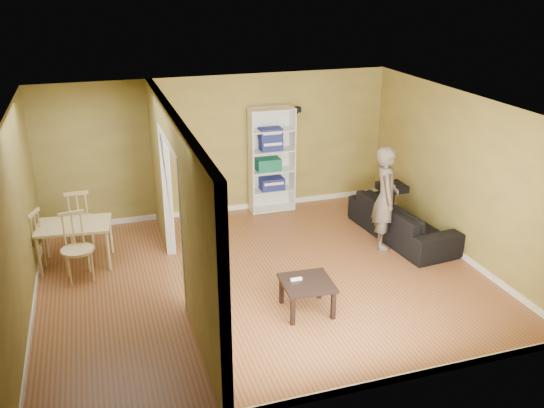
{
  "coord_description": "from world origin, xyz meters",
  "views": [
    {
      "loc": [
        -2.18,
        -7.32,
        4.26
      ],
      "look_at": [
        0.2,
        0.2,
        1.1
      ],
      "focal_mm": 38.0,
      "sensor_mm": 36.0,
      "label": 1
    }
  ],
  "objects": [
    {
      "name": "paper_box_navy_b",
      "position": [
        0.93,
        2.56,
        1.31
      ],
      "size": [
        0.41,
        0.27,
        0.21
      ],
      "primitive_type": "cube",
      "color": "navy",
      "rests_on": "bookshelf"
    },
    {
      "name": "paper_box_navy_c",
      "position": [
        0.92,
        2.56,
        1.52
      ],
      "size": [
        0.42,
        0.27,
        0.21
      ],
      "primitive_type": "cube",
      "color": "navy",
      "rests_on": "bookshelf"
    },
    {
      "name": "person",
      "position": [
        2.24,
        0.47,
        1.01
      ],
      "size": [
        0.9,
        0.81,
        2.03
      ],
      "primitive_type": "imported",
      "rotation": [
        0.0,
        0.0,
        1.19
      ],
      "color": "slate",
      "rests_on": "ground"
    },
    {
      "name": "chair_left",
      "position": [
        -3.34,
        1.3,
        0.5
      ],
      "size": [
        0.59,
        0.59,
        0.99
      ],
      "primitive_type": null,
      "rotation": [
        0.0,
        0.0,
        -1.95
      ],
      "color": "tan",
      "rests_on": "ground"
    },
    {
      "name": "sofa",
      "position": [
        2.7,
        0.67,
        0.42
      ],
      "size": [
        2.3,
        1.16,
        0.84
      ],
      "primitive_type": "imported",
      "rotation": [
        0.0,
        0.0,
        1.67
      ],
      "color": "black",
      "rests_on": "ground"
    },
    {
      "name": "paper_box_teal",
      "position": [
        0.87,
        2.56,
        0.93
      ],
      "size": [
        0.45,
        0.29,
        0.23
      ],
      "primitive_type": "cube",
      "color": "#1D6F52",
      "rests_on": "bookshelf"
    },
    {
      "name": "paper_box_navy_a",
      "position": [
        0.94,
        2.56,
        0.54
      ],
      "size": [
        0.45,
        0.29,
        0.23
      ],
      "primitive_type": "cube",
      "color": "#17274F",
      "rests_on": "bookshelf"
    },
    {
      "name": "wall_speaker",
      "position": [
        1.5,
        2.69,
        1.9
      ],
      "size": [
        0.1,
        0.1,
        0.1
      ],
      "primitive_type": "cube",
      "color": "black",
      "rests_on": "room_shell"
    },
    {
      "name": "chair_near",
      "position": [
        -2.62,
        0.8,
        0.52
      ],
      "size": [
        0.54,
        0.54,
        1.03
      ],
      "primitive_type": null,
      "rotation": [
        0.0,
        0.0,
        0.15
      ],
      "color": "tan",
      "rests_on": "ground"
    },
    {
      "name": "chair_far",
      "position": [
        -2.57,
        1.95,
        0.53
      ],
      "size": [
        0.48,
        0.48,
        1.05
      ],
      "primitive_type": null,
      "rotation": [
        0.0,
        0.0,
        3.14
      ],
      "color": "tan",
      "rests_on": "ground"
    },
    {
      "name": "bookshelf",
      "position": [
        0.94,
        2.61,
        1.0
      ],
      "size": [
        0.84,
        0.37,
        1.99
      ],
      "color": "white",
      "rests_on": "ground"
    },
    {
      "name": "dining_table",
      "position": [
        -2.65,
        1.32,
        0.61
      ],
      "size": [
        1.09,
        0.73,
        0.68
      ],
      "rotation": [
        0.0,
        0.0,
        -0.11
      ],
      "color": "#D8CB82",
      "rests_on": "ground"
    },
    {
      "name": "partition",
      "position": [
        -1.2,
        0.0,
        1.3
      ],
      "size": [
        0.22,
        5.5,
        2.6
      ],
      "primitive_type": null,
      "color": "#A3943E",
      "rests_on": "ground"
    },
    {
      "name": "coffee_table",
      "position": [
        0.3,
        -1.04,
        0.38
      ],
      "size": [
        0.67,
        0.67,
        0.44
      ],
      "rotation": [
        0.0,
        0.0,
        -0.06
      ],
      "color": "black",
      "rests_on": "ground"
    },
    {
      "name": "room_shell",
      "position": [
        0.0,
        0.0,
        1.3
      ],
      "size": [
        6.5,
        6.5,
        6.5
      ],
      "color": "#8B5D41",
      "rests_on": "ground"
    },
    {
      "name": "game_controller",
      "position": [
        0.17,
        -0.96,
        0.46
      ],
      "size": [
        0.16,
        0.04,
        0.03
      ],
      "primitive_type": "cube",
      "color": "white",
      "rests_on": "coffee_table"
    }
  ]
}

